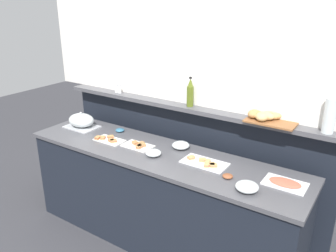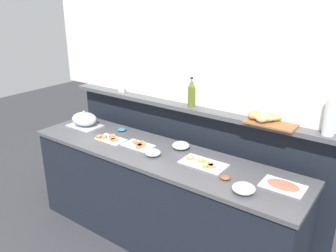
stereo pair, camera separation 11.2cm
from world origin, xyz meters
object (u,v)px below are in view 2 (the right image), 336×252
(condiment_bowl_red, at_px, (122,129))
(bread_basket, at_px, (266,118))
(condiment_bowl_teal, at_px, (225,177))
(pepper_shaker, at_px, (123,89))
(serving_cloche, at_px, (84,120))
(water_carafe, at_px, (330,118))
(salt_shaker, at_px, (120,88))
(cold_cuts_platter, at_px, (283,186))
(sandwich_platter_rear, at_px, (110,139))
(sandwich_platter_front, at_px, (139,145))
(sandwich_platter_side, at_px, (204,163))
(glass_bowl_medium, at_px, (181,146))
(glass_bowl_large, at_px, (153,153))
(glass_bowl_small, at_px, (244,189))
(olive_oil_bottle, at_px, (191,94))

(condiment_bowl_red, height_order, bread_basket, bread_basket)
(condiment_bowl_teal, relative_size, bread_basket, 0.20)
(condiment_bowl_red, bearing_deg, pepper_shaker, 128.07)
(serving_cloche, bearing_deg, water_carafe, 8.90)
(salt_shaker, bearing_deg, cold_cuts_platter, -10.61)
(cold_cuts_platter, distance_m, condiment_bowl_teal, 0.41)
(condiment_bowl_teal, relative_size, pepper_shaker, 0.93)
(condiment_bowl_red, bearing_deg, sandwich_platter_rear, -74.01)
(sandwich_platter_front, bearing_deg, bread_basket, 22.41)
(sandwich_platter_rear, bearing_deg, water_carafe, 14.56)
(sandwich_platter_side, bearing_deg, serving_cloche, 178.64)
(glass_bowl_medium, bearing_deg, cold_cuts_platter, -7.17)
(glass_bowl_large, xyz_separation_m, condiment_bowl_red, (-0.62, 0.27, -0.01))
(glass_bowl_medium, height_order, salt_shaker, salt_shaker)
(sandwich_platter_side, xyz_separation_m, serving_cloche, (-1.47, 0.03, 0.06))
(glass_bowl_small, distance_m, bread_basket, 0.69)
(glass_bowl_small, bearing_deg, sandwich_platter_side, 154.97)
(olive_oil_bottle, bearing_deg, glass_bowl_medium, -77.12)
(sandwich_platter_rear, relative_size, bread_basket, 0.72)
(serving_cloche, height_order, salt_shaker, salt_shaker)
(condiment_bowl_teal, xyz_separation_m, olive_oil_bottle, (-0.63, 0.51, 0.43))
(condiment_bowl_red, distance_m, olive_oil_bottle, 0.84)
(sandwich_platter_side, xyz_separation_m, glass_bowl_large, (-0.44, -0.11, 0.01))
(sandwich_platter_side, relative_size, sandwich_platter_rear, 1.30)
(sandwich_platter_rear, bearing_deg, sandwich_platter_front, 8.44)
(sandwich_platter_side, distance_m, condiment_bowl_teal, 0.27)
(glass_bowl_large, xyz_separation_m, glass_bowl_medium, (0.11, 0.26, 0.00))
(condiment_bowl_red, bearing_deg, sandwich_platter_side, -8.85)
(glass_bowl_medium, bearing_deg, sandwich_platter_side, -25.15)
(glass_bowl_small, height_order, condiment_bowl_red, glass_bowl_small)
(pepper_shaker, bearing_deg, cold_cuts_platter, -10.86)
(glass_bowl_large, bearing_deg, pepper_shaker, 147.87)
(sandwich_platter_rear, relative_size, serving_cloche, 0.85)
(sandwich_platter_side, distance_m, glass_bowl_large, 0.45)
(sandwich_platter_rear, distance_m, pepper_shaker, 0.64)
(condiment_bowl_red, bearing_deg, glass_bowl_large, -23.82)
(sandwich_platter_side, relative_size, pepper_shaker, 4.32)
(condiment_bowl_red, bearing_deg, olive_oil_bottle, 19.15)
(bread_basket, bearing_deg, sandwich_platter_rear, -160.77)
(serving_cloche, bearing_deg, sandwich_platter_front, -4.54)
(cold_cuts_platter, relative_size, bread_basket, 0.77)
(pepper_shaker, bearing_deg, salt_shaker, 180.00)
(sandwich_platter_rear, xyz_separation_m, condiment_bowl_teal, (1.24, -0.03, 0.00))
(condiment_bowl_teal, bearing_deg, serving_cloche, 175.22)
(cold_cuts_platter, bearing_deg, glass_bowl_large, -172.65)
(glass_bowl_large, distance_m, salt_shaker, 1.03)
(glass_bowl_large, bearing_deg, cold_cuts_platter, 7.35)
(bread_basket, bearing_deg, sandwich_platter_front, -157.59)
(salt_shaker, relative_size, water_carafe, 0.33)
(glass_bowl_medium, bearing_deg, condiment_bowl_teal, -24.42)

